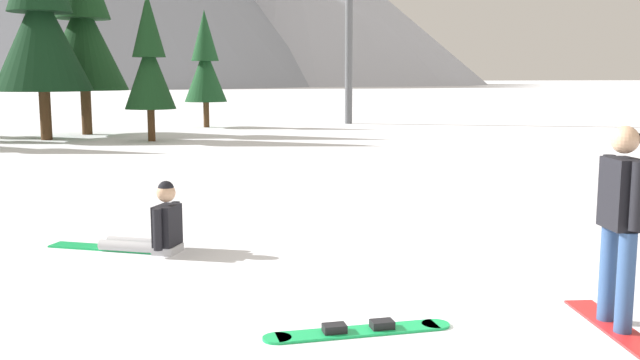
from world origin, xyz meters
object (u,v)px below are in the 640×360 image
snowboarder_midground (154,228)px  pine_tree_broad (149,61)px  pine_tree_young (205,64)px  pine_tree_leaning (40,18)px  snowboarder_foreground (620,222)px  loose_snowboard_near_left (358,330)px  pine_tree_tall (82,24)px  ski_lift_tower (349,4)px

snowboarder_midground → pine_tree_broad: 16.49m
pine_tree_young → pine_tree_leaning: size_ratio=0.66×
snowboarder_foreground → snowboarder_midground: size_ratio=1.08×
loose_snowboard_near_left → snowboarder_foreground: bearing=-16.9°
snowboarder_midground → pine_tree_tall: 20.44m
snowboarder_foreground → loose_snowboard_near_left: bearing=163.1°
loose_snowboard_near_left → ski_lift_tower: 28.81m
pine_tree_broad → pine_tree_tall: (-2.02, 3.85, 1.46)m
snowboarder_foreground → pine_tree_leaning: size_ratio=0.23×
snowboarder_foreground → pine_tree_leaning: pine_tree_leaning is taller
pine_tree_young → pine_tree_broad: bearing=-116.5°
snowboarder_foreground → loose_snowboard_near_left: snowboarder_foreground is taller
snowboarder_midground → pine_tree_broad: (1.83, 16.21, 2.46)m
pine_tree_broad → ski_lift_tower: bearing=32.7°
loose_snowboard_near_left → pine_tree_leaning: bearing=97.8°
snowboarder_foreground → snowboarder_midground: bearing=129.7°
pine_tree_leaning → ski_lift_tower: bearing=19.0°
pine_tree_young → pine_tree_leaning: 8.08m
loose_snowboard_near_left → pine_tree_tall: (-1.52, 23.61, 4.21)m
snowboarder_midground → pine_tree_broad: pine_tree_broad is taller
snowboarder_foreground → pine_tree_leaning: 23.07m
pine_tree_tall → ski_lift_tower: ski_lift_tower is taller
pine_tree_broad → ski_lift_tower: (10.04, 6.45, 2.85)m
loose_snowboard_near_left → pine_tree_broad: size_ratio=0.34×
pine_tree_young → ski_lift_tower: bearing=1.7°
ski_lift_tower → pine_tree_leaning: bearing=-161.0°
pine_tree_broad → snowboarder_foreground: bearing=-85.3°
pine_tree_tall → snowboarder_foreground: bearing=-81.3°
snowboarder_foreground → pine_tree_broad: size_ratio=0.35×
snowboarder_midground → pine_tree_leaning: bearing=95.2°
snowboarder_midground → ski_lift_tower: bearing=62.4°
pine_tree_leaning → snowboarder_foreground: bearing=-77.0°
pine_tree_young → pine_tree_tall: 5.85m
pine_tree_young → snowboarder_midground: bearing=-102.4°
pine_tree_leaning → ski_lift_tower: ski_lift_tower is taller
pine_tree_tall → ski_lift_tower: bearing=12.2°
pine_tree_broad → pine_tree_tall: bearing=117.7°
pine_tree_young → pine_tree_tall: pine_tree_tall is taller
snowboarder_foreground → pine_tree_young: size_ratio=0.35×
snowboarder_foreground → pine_tree_broad: (-1.68, 20.43, 1.81)m
pine_tree_leaning → loose_snowboard_near_left: bearing=-82.2°
snowboarder_midground → pine_tree_young: size_ratio=0.32×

